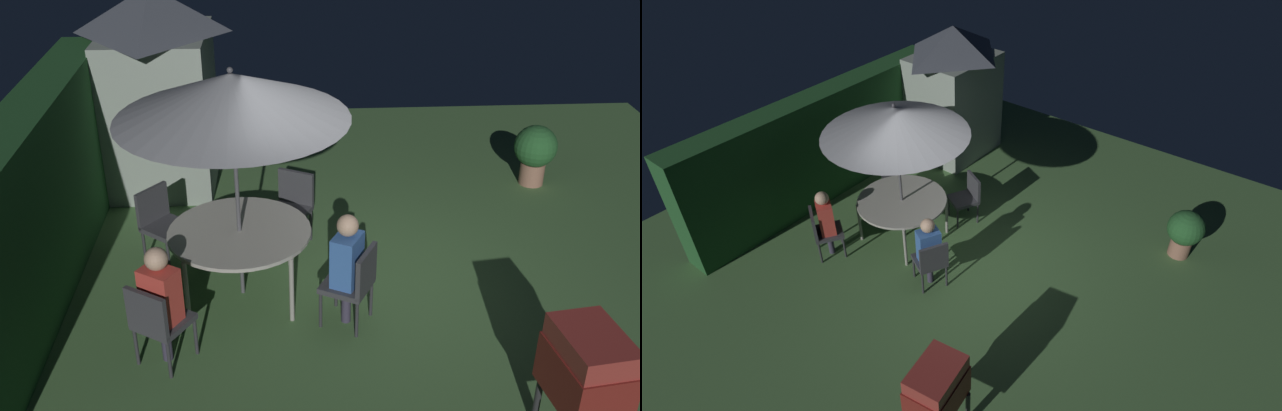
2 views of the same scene
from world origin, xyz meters
TOP-DOWN VIEW (x-y plane):
  - ground_plane at (0.00, 0.00)m, footprint 11.00×11.00m
  - hedge_backdrop at (0.00, 3.50)m, footprint 5.78×0.54m
  - garden_shed at (2.75, 2.54)m, footprint 1.76×1.50m
  - patio_table at (-0.16, 1.36)m, footprint 1.53×1.53m
  - patio_umbrella at (-0.16, 1.36)m, footprint 2.34×2.34m
  - bbq_grill at (-2.60, -1.46)m, footprint 0.76×0.59m
  - chair_near_shed at (-1.32, 2.09)m, footprint 0.64×0.64m
  - chair_far_side at (-0.78, 0.19)m, footprint 0.62×0.63m
  - chair_toward_hedge at (0.93, 0.78)m, footprint 0.63×0.62m
  - chair_toward_house at (0.61, 2.31)m, footprint 0.65×0.65m
  - potted_plant_by_shed at (2.34, -2.68)m, footprint 0.60×0.60m
  - person_in_red at (-1.25, 2.05)m, footprint 0.38×0.42m
  - person_in_blue at (-0.74, 0.26)m, footprint 0.41×0.37m

SIDE VIEW (x-z plane):
  - ground_plane at x=0.00m, z-range 0.00..0.00m
  - potted_plant_by_shed at x=2.34m, z-range 0.08..0.95m
  - chair_near_shed at x=-1.32m, z-range 0.07..0.97m
  - chair_far_side at x=-0.78m, z-range 0.07..0.97m
  - chair_toward_hedge at x=0.93m, z-range 0.07..0.97m
  - chair_toward_house at x=0.61m, z-range 0.07..0.97m
  - patio_table at x=-0.16m, z-range 0.35..1.15m
  - person_in_red at x=-1.25m, z-range 0.15..1.41m
  - person_in_blue at x=-0.74m, z-range 0.15..1.41m
  - bbq_grill at x=-2.60m, z-range 0.25..1.45m
  - hedge_backdrop at x=0.00m, z-range 0.00..2.08m
  - garden_shed at x=2.75m, z-range 0.03..2.79m
  - patio_umbrella at x=-0.16m, z-range 1.00..3.59m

